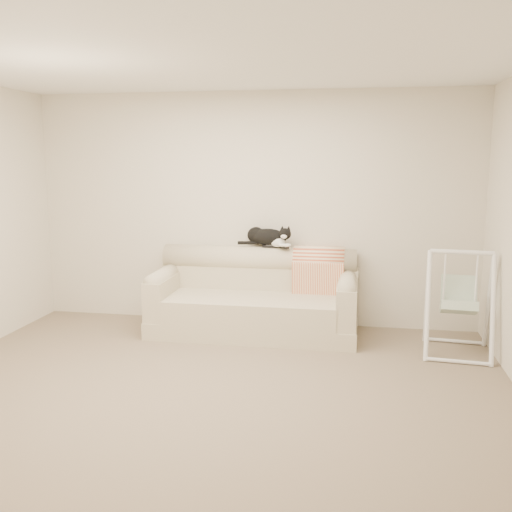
{
  "coord_description": "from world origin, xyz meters",
  "views": [
    {
      "loc": [
        1.15,
        -4.31,
        1.88
      ],
      "look_at": [
        0.17,
        1.27,
        0.9
      ],
      "focal_mm": 40.0,
      "sensor_mm": 36.0,
      "label": 1
    }
  ],
  "objects_px": {
    "tuxedo_cat": "(268,237)",
    "sofa": "(255,300)",
    "remote_a": "(271,246)",
    "remote_b": "(283,247)",
    "baby_swing": "(459,302)"
  },
  "relations": [
    {
      "from": "remote_b",
      "to": "baby_swing",
      "type": "height_order",
      "value": "baby_swing"
    },
    {
      "from": "tuxedo_cat",
      "to": "sofa",
      "type": "bearing_deg",
      "value": -111.63
    },
    {
      "from": "sofa",
      "to": "remote_a",
      "type": "height_order",
      "value": "remote_a"
    },
    {
      "from": "remote_b",
      "to": "tuxedo_cat",
      "type": "relative_size",
      "value": 0.25
    },
    {
      "from": "tuxedo_cat",
      "to": "baby_swing",
      "type": "xyz_separation_m",
      "value": [
        1.95,
        -0.61,
        -0.5
      ]
    },
    {
      "from": "remote_a",
      "to": "tuxedo_cat",
      "type": "bearing_deg",
      "value": 151.86
    },
    {
      "from": "sofa",
      "to": "tuxedo_cat",
      "type": "distance_m",
      "value": 0.72
    },
    {
      "from": "sofa",
      "to": "tuxedo_cat",
      "type": "bearing_deg",
      "value": 68.37
    },
    {
      "from": "remote_a",
      "to": "tuxedo_cat",
      "type": "height_order",
      "value": "tuxedo_cat"
    },
    {
      "from": "remote_a",
      "to": "remote_b",
      "type": "xyz_separation_m",
      "value": [
        0.14,
        -0.01,
        -0.0
      ]
    },
    {
      "from": "sofa",
      "to": "baby_swing",
      "type": "bearing_deg",
      "value": -9.71
    },
    {
      "from": "tuxedo_cat",
      "to": "baby_swing",
      "type": "distance_m",
      "value": 2.11
    },
    {
      "from": "remote_b",
      "to": "tuxedo_cat",
      "type": "height_order",
      "value": "tuxedo_cat"
    },
    {
      "from": "tuxedo_cat",
      "to": "baby_swing",
      "type": "bearing_deg",
      "value": -17.32
    },
    {
      "from": "remote_a",
      "to": "tuxedo_cat",
      "type": "distance_m",
      "value": 0.11
    }
  ]
}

